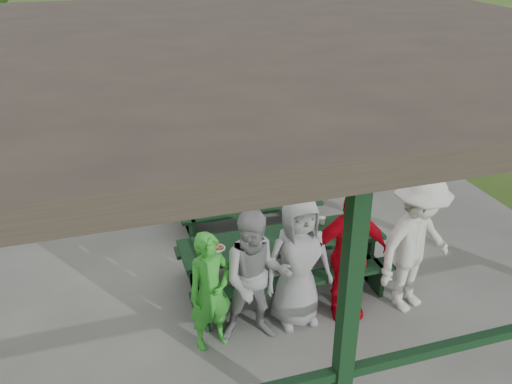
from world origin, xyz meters
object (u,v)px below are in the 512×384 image
object	(u,v)px
contestant_green	(210,291)
contestant_grey_mid	(298,261)
contestant_white_fedora	(416,244)
spectator_blue	(126,145)
farm_trailer	(94,93)
picnic_table_near	(282,255)
picnic_table_far	(243,193)
spectator_grey	(292,148)
contestant_red	(348,255)
spectator_lblue	(198,162)
contestant_grey_left	(256,278)
pickup_truck	(274,59)

from	to	relation	value
contestant_green	contestant_grey_mid	size ratio (longest dim) A/B	0.86
contestant_white_fedora	spectator_blue	world-z (taller)	contestant_white_fedora
contestant_green	farm_trailer	bearing A→B (deg)	82.19
picnic_table_near	farm_trailer	bearing A→B (deg)	104.12
contestant_grey_mid	spectator_blue	xyz separation A→B (m)	(-1.66, 4.28, 0.09)
picnic_table_far	spectator_grey	bearing A→B (deg)	37.77
picnic_table_far	contestant_red	distance (m)	2.91
spectator_lblue	spectator_blue	distance (m)	1.35
picnic_table_far	contestant_grey_mid	bearing A→B (deg)	-92.08
contestant_white_fedora	picnic_table_near	bearing A→B (deg)	128.29
contestant_green	spectator_lblue	distance (m)	3.82
contestant_red	contestant_white_fedora	size ratio (longest dim) A/B	0.91
spectator_grey	farm_trailer	world-z (taller)	spectator_grey
contestant_white_fedora	spectator_grey	size ratio (longest dim) A/B	1.24
picnic_table_near	picnic_table_far	size ratio (longest dim) A/B	1.18
spectator_grey	farm_trailer	distance (m)	6.57
contestant_white_fedora	contestant_red	bearing A→B (deg)	153.48
contestant_grey_left	spectator_grey	xyz separation A→B (m)	(1.90, 3.86, -0.08)
contestant_grey_left	spectator_lblue	world-z (taller)	contestant_grey_left
contestant_red	spectator_grey	world-z (taller)	contestant_red
picnic_table_near	picnic_table_far	xyz separation A→B (m)	(0.03, 2.00, -0.01)
contestant_grey_mid	contestant_red	world-z (taller)	contestant_red
farm_trailer	pickup_truck	bearing A→B (deg)	13.60
contestant_red	pickup_truck	distance (m)	12.05
contestant_grey_mid	pickup_truck	distance (m)	12.18
contestant_white_fedora	farm_trailer	world-z (taller)	contestant_white_fedora
picnic_table_far	contestant_grey_left	distance (m)	3.03
picnic_table_far	spectator_blue	distance (m)	2.37
contestant_grey_mid	farm_trailer	bearing A→B (deg)	101.22
picnic_table_near	picnic_table_far	world-z (taller)	same
contestant_red	farm_trailer	size ratio (longest dim) A/B	0.46
contestant_green	pickup_truck	bearing A→B (deg)	54.07
contestant_red	spectator_lblue	world-z (taller)	contestant_red
picnic_table_near	picnic_table_far	bearing A→B (deg)	89.22
contestant_grey_mid	contestant_red	xyz separation A→B (m)	(0.64, -0.06, 0.00)
contestant_white_fedora	spectator_grey	distance (m)	3.90
contestant_grey_mid	spectator_lblue	xyz separation A→B (m)	(-0.49, 3.66, -0.14)
spectator_blue	spectator_lblue	bearing A→B (deg)	133.86
contestant_green	contestant_grey_mid	distance (m)	1.13
contestant_white_fedora	farm_trailer	distance (m)	10.17
picnic_table_near	contestant_grey_mid	bearing A→B (deg)	-95.47
spectator_blue	contestant_grey_left	bearing A→B (deg)	85.20
spectator_grey	contestant_grey_left	bearing A→B (deg)	82.63
picnic_table_near	pickup_truck	distance (m)	11.42
farm_trailer	contestant_red	bearing A→B (deg)	-81.77
farm_trailer	spectator_lblue	bearing A→B (deg)	-82.26
contestant_grey_mid	spectator_blue	distance (m)	4.59
contestant_red	spectator_lblue	xyz separation A→B (m)	(-1.13, 3.71, -0.14)
picnic_table_far	contestant_grey_left	size ratio (longest dim) A/B	1.36
contestant_grey_mid	picnic_table_far	bearing A→B (deg)	86.57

